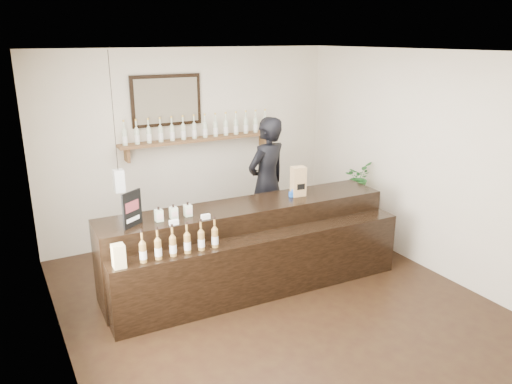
% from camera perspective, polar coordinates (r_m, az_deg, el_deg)
% --- Properties ---
extents(ground, '(5.00, 5.00, 0.00)m').
position_cam_1_polar(ground, '(5.89, 2.24, -12.65)').
color(ground, black).
rests_on(ground, ground).
extents(room_shell, '(5.00, 5.00, 5.00)m').
position_cam_1_polar(room_shell, '(5.25, 2.45, 3.66)').
color(room_shell, beige).
rests_on(room_shell, ground).
extents(back_wall_decor, '(2.66, 0.96, 1.69)m').
position_cam_1_polar(back_wall_decor, '(7.29, -8.25, 7.76)').
color(back_wall_decor, brown).
rests_on(back_wall_decor, ground).
extents(counter, '(3.61, 1.07, 1.17)m').
position_cam_1_polar(counter, '(6.11, -0.55, -6.51)').
color(counter, black).
rests_on(counter, ground).
extents(promo_sign, '(0.24, 0.17, 0.39)m').
position_cam_1_polar(promo_sign, '(5.44, -13.98, -1.90)').
color(promo_sign, black).
rests_on(promo_sign, counter).
extents(paper_bag, '(0.19, 0.15, 0.38)m').
position_cam_1_polar(paper_bag, '(6.33, 4.85, 1.22)').
color(paper_bag, '#A17A4D').
rests_on(paper_bag, counter).
extents(tape_dispenser, '(0.14, 0.06, 0.12)m').
position_cam_1_polar(tape_dispenser, '(6.33, 4.42, -0.12)').
color(tape_dispenser, blue).
rests_on(tape_dispenser, counter).
extents(side_cabinet, '(0.47, 0.59, 0.77)m').
position_cam_1_polar(side_cabinet, '(7.57, 11.30, -2.74)').
color(side_cabinet, brown).
rests_on(side_cabinet, ground).
extents(potted_plant, '(0.51, 0.50, 0.43)m').
position_cam_1_polar(potted_plant, '(7.39, 11.58, 1.65)').
color(potted_plant, '#2A6A2B').
rests_on(potted_plant, side_cabinet).
extents(shopkeeper, '(0.90, 0.72, 2.14)m').
position_cam_1_polar(shopkeeper, '(7.08, 1.25, 2.00)').
color(shopkeeper, black).
rests_on(shopkeeper, ground).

